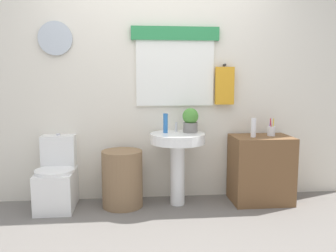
% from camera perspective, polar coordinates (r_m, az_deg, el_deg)
% --- Properties ---
extents(ground_plane, '(8.00, 8.00, 0.00)m').
position_cam_1_polar(ground_plane, '(2.95, -0.05, -18.41)').
color(ground_plane, slate).
extents(back_wall, '(4.40, 0.18, 2.60)m').
position_cam_1_polar(back_wall, '(3.80, -1.68, 7.76)').
color(back_wall, silver).
rests_on(back_wall, ground_plane).
extents(toilet, '(0.38, 0.51, 0.74)m').
position_cam_1_polar(toilet, '(3.75, -17.64, -8.43)').
color(toilet, white).
rests_on(toilet, ground_plane).
extents(laundry_hamper, '(0.41, 0.41, 0.58)m').
position_cam_1_polar(laundry_hamper, '(3.63, -7.46, -8.50)').
color(laundry_hamper, '#846647').
rests_on(laundry_hamper, ground_plane).
extents(pedestal_sink, '(0.56, 0.56, 0.75)m').
position_cam_1_polar(pedestal_sink, '(3.59, 1.57, -3.88)').
color(pedestal_sink, white).
rests_on(pedestal_sink, ground_plane).
extents(faucet, '(0.03, 0.03, 0.10)m').
position_cam_1_polar(faucet, '(3.67, 1.36, -0.15)').
color(faucet, silver).
rests_on(faucet, pedestal_sink).
extents(wooden_cabinet, '(0.61, 0.44, 0.70)m').
position_cam_1_polar(wooden_cabinet, '(3.85, 14.87, -6.81)').
color(wooden_cabinet, brown).
rests_on(wooden_cabinet, ground_plane).
extents(soap_bottle, '(0.05, 0.05, 0.20)m').
position_cam_1_polar(soap_bottle, '(3.58, -0.41, 0.45)').
color(soap_bottle, '#2D6BB7').
rests_on(soap_bottle, pedestal_sink).
extents(potted_plant, '(0.17, 0.17, 0.25)m').
position_cam_1_polar(potted_plant, '(3.62, 3.67, 1.00)').
color(potted_plant, slate).
rests_on(potted_plant, pedestal_sink).
extents(lotion_bottle, '(0.05, 0.05, 0.20)m').
position_cam_1_polar(lotion_bottle, '(3.69, 13.76, -0.26)').
color(lotion_bottle, white).
rests_on(lotion_bottle, wooden_cabinet).
extents(toothbrush_cup, '(0.08, 0.08, 0.19)m').
position_cam_1_polar(toothbrush_cup, '(3.83, 16.48, -0.75)').
color(toothbrush_cup, silver).
rests_on(toothbrush_cup, wooden_cabinet).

